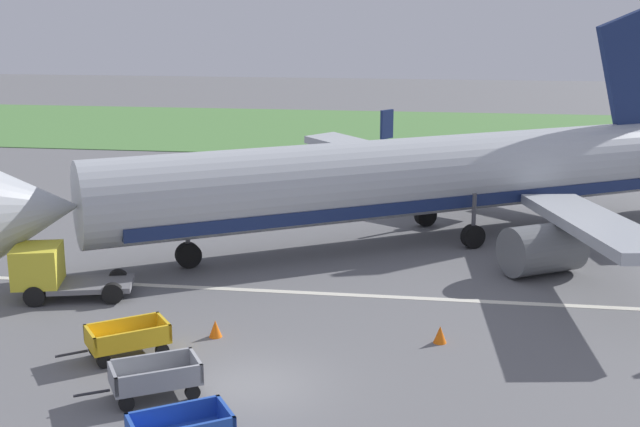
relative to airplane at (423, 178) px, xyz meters
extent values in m
plane|color=slate|center=(-4.47, -17.02, -3.05)|extent=(220.00, 220.00, 0.00)
cube|color=#518442|center=(-4.47, 36.59, -3.02)|extent=(220.00, 28.00, 0.06)
cube|color=silver|center=(-4.47, -8.57, -3.05)|extent=(120.00, 0.36, 0.01)
cylinder|color=#B2B7BC|center=(-0.88, -0.54, 0.10)|extent=(27.55, 18.77, 3.70)
cube|color=navy|center=(-0.88, -0.54, -0.92)|extent=(24.89, 17.05, 0.56)
cone|color=#B2B7BC|center=(-14.97, -9.12, 0.10)|extent=(4.62, 4.76, 3.63)
cube|color=#B2B7BC|center=(6.99, -5.52, -0.57)|extent=(4.68, 13.25, 1.35)
cylinder|color=slate|center=(5.12, -4.83, -1.92)|extent=(3.83, 3.46, 2.10)
cube|color=#B2B7BC|center=(-1.70, 8.74, -0.57)|extent=(11.98, 9.85, 1.35)
cube|color=navy|center=(-2.84, 15.66, 0.38)|extent=(0.82, 1.00, 1.90)
cylinder|color=slate|center=(-1.94, 6.77, -1.92)|extent=(3.83, 3.46, 2.10)
cube|color=#B2B7BC|center=(9.41, 9.48, 0.70)|extent=(5.12, 4.75, 0.24)
cylinder|color=#4C4C51|center=(-9.85, -6.00, -1.48)|extent=(0.20, 0.20, 2.04)
cylinder|color=black|center=(-9.85, -6.00, -2.50)|extent=(1.17, 0.96, 1.10)
cylinder|color=#4C4C51|center=(2.40, -1.11, -1.48)|extent=(0.20, 0.20, 2.04)
cylinder|color=black|center=(2.40, -1.11, -2.50)|extent=(1.17, 0.96, 1.10)
cylinder|color=#4C4C51|center=(0.11, 2.64, -1.48)|extent=(0.20, 0.20, 2.04)
cylinder|color=black|center=(0.11, 2.64, -2.50)|extent=(1.17, 0.96, 1.10)
cube|color=#234CB2|center=(-5.77, -20.59, -2.26)|extent=(2.15, 1.44, 0.55)
cube|color=#234CB2|center=(-4.41, -20.48, -2.26)|extent=(0.85, 1.23, 0.55)
cube|color=gray|center=(-7.11, -18.14, -2.57)|extent=(2.86, 2.48, 0.08)
cube|color=gray|center=(-6.78, -18.70, -2.26)|extent=(2.20, 1.36, 0.55)
cube|color=gray|center=(-7.44, -17.58, -2.26)|extent=(2.20, 1.36, 0.55)
cube|color=gray|center=(-8.14, -18.76, -2.26)|extent=(0.80, 1.26, 0.55)
cube|color=gray|center=(-6.08, -17.53, -2.26)|extent=(0.80, 1.26, 0.55)
cylinder|color=#2D2D33|center=(-8.66, -19.06, -2.61)|extent=(0.90, 0.58, 0.08)
cylinder|color=black|center=(-7.63, -19.10, -2.83)|extent=(0.46, 0.36, 0.44)
cylinder|color=black|center=(-8.20, -18.14, -2.83)|extent=(0.46, 0.36, 0.44)
cylinder|color=black|center=(-6.02, -18.15, -2.83)|extent=(0.46, 0.36, 0.44)
cylinder|color=black|center=(-6.59, -17.18, -2.83)|extent=(0.46, 0.36, 0.44)
cube|color=gold|center=(-8.96, -15.46, -2.57)|extent=(2.84, 2.61, 0.08)
cube|color=gold|center=(-8.57, -15.98, -2.26)|extent=(2.07, 1.57, 0.55)
cube|color=gold|center=(-9.34, -14.94, -2.26)|extent=(2.07, 1.57, 0.55)
cube|color=gold|center=(-9.92, -16.17, -2.26)|extent=(0.91, 1.18, 0.55)
cube|color=gold|center=(-7.99, -14.74, -2.26)|extent=(0.91, 1.18, 0.55)
cylinder|color=#2D2D33|center=(-10.40, -16.53, -2.61)|extent=(0.85, 0.66, 0.08)
cylinder|color=black|center=(-9.38, -16.47, -2.83)|extent=(0.45, 0.39, 0.44)
cylinder|color=black|center=(-10.04, -15.57, -2.83)|extent=(0.45, 0.39, 0.44)
cylinder|color=black|center=(-7.87, -15.35, -2.83)|extent=(0.45, 0.39, 0.44)
cylinder|color=black|center=(-8.54, -14.45, -2.83)|extent=(0.45, 0.39, 0.44)
cube|color=slate|center=(-12.43, -10.22, -2.55)|extent=(3.48, 2.62, 0.20)
cube|color=yellow|center=(-14.35, -10.72, -1.70)|extent=(2.13, 2.27, 1.50)
cube|color=#19232D|center=(-15.12, -10.92, -1.55)|extent=(0.49, 1.58, 0.67)
cylinder|color=black|center=(-14.14, -11.55, -2.65)|extent=(0.85, 0.49, 0.80)
cylinder|color=black|center=(-14.57, -9.89, -2.65)|extent=(0.85, 0.49, 0.80)
cylinder|color=black|center=(-11.35, -10.82, -2.65)|extent=(0.85, 0.49, 0.80)
cylinder|color=black|center=(-11.78, -9.16, -2.65)|extent=(0.85, 0.49, 0.80)
cone|color=orange|center=(-6.61, -13.48, -2.76)|extent=(0.45, 0.45, 0.59)
cone|color=orange|center=(0.98, -12.89, -2.76)|extent=(0.45, 0.45, 0.59)
camera|label=1|loc=(0.84, -39.57, 7.93)|focal=47.22mm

